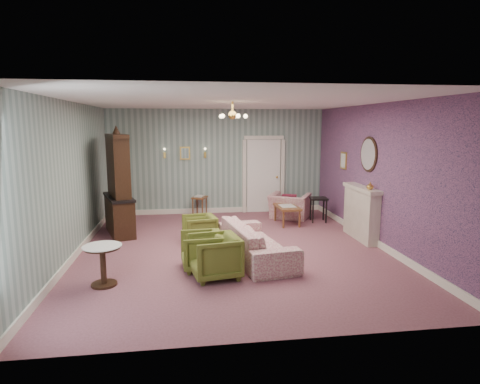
{
  "coord_description": "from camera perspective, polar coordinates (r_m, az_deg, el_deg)",
  "views": [
    {
      "loc": [
        -0.93,
        -7.71,
        2.47
      ],
      "look_at": [
        0.2,
        0.4,
        1.1
      ],
      "focal_mm": 30.14,
      "sensor_mm": 36.0,
      "label": 1
    }
  ],
  "objects": [
    {
      "name": "floor",
      "position": [
        8.15,
        -1.01,
        -8.15
      ],
      "size": [
        7.0,
        7.0,
        0.0
      ],
      "primitive_type": "plane",
      "color": "#8A505D",
      "rests_on": "ground"
    },
    {
      "name": "ceiling",
      "position": [
        7.78,
        -1.08,
        12.67
      ],
      "size": [
        7.0,
        7.0,
        0.0
      ],
      "primitive_type": "plane",
      "rotation": [
        3.14,
        0.0,
        0.0
      ],
      "color": "white",
      "rests_on": "ground"
    },
    {
      "name": "wall_back",
      "position": [
        11.3,
        -3.18,
        4.29
      ],
      "size": [
        6.0,
        0.0,
        6.0
      ],
      "primitive_type": "plane",
      "rotation": [
        1.57,
        0.0,
        0.0
      ],
      "color": "slate",
      "rests_on": "ground"
    },
    {
      "name": "wall_front",
      "position": [
        4.43,
        4.41,
        -3.81
      ],
      "size": [
        6.0,
        0.0,
        6.0
      ],
      "primitive_type": "plane",
      "rotation": [
        -1.57,
        0.0,
        0.0
      ],
      "color": "slate",
      "rests_on": "ground"
    },
    {
      "name": "wall_left",
      "position": [
        8.05,
        -22.77,
        1.48
      ],
      "size": [
        0.0,
        7.0,
        7.0
      ],
      "primitive_type": "plane",
      "rotation": [
        1.57,
        0.0,
        1.57
      ],
      "color": "slate",
      "rests_on": "ground"
    },
    {
      "name": "wall_right",
      "position": [
        8.71,
        18.95,
        2.26
      ],
      "size": [
        0.0,
        7.0,
        7.0
      ],
      "primitive_type": "plane",
      "rotation": [
        1.57,
        0.0,
        -1.57
      ],
      "color": "slate",
      "rests_on": "ground"
    },
    {
      "name": "wall_right_floral",
      "position": [
        8.71,
        18.87,
        2.26
      ],
      "size": [
        0.0,
        7.0,
        7.0
      ],
      "primitive_type": "plane",
      "rotation": [
        1.57,
        0.0,
        -1.57
      ],
      "color": "#AF5785",
      "rests_on": "ground"
    },
    {
      "name": "door",
      "position": [
        11.48,
        3.34,
        2.52
      ],
      "size": [
        1.12,
        0.12,
        2.16
      ],
      "primitive_type": null,
      "color": "white",
      "rests_on": "floor"
    },
    {
      "name": "olive_chair_a",
      "position": [
        6.64,
        -3.58,
        -8.8
      ],
      "size": [
        0.83,
        0.86,
        0.77
      ],
      "primitive_type": "imported",
      "rotation": [
        0.0,
        0.0,
        -1.39
      ],
      "color": "#5E6423",
      "rests_on": "floor"
    },
    {
      "name": "olive_chair_b",
      "position": [
        7.05,
        -5.41,
        -8.01
      ],
      "size": [
        0.69,
        0.73,
        0.71
      ],
      "primitive_type": "imported",
      "rotation": [
        0.0,
        0.0,
        -1.5
      ],
      "color": "#5E6423",
      "rests_on": "floor"
    },
    {
      "name": "olive_chair_c",
      "position": [
        8.52,
        -5.75,
        -5.1
      ],
      "size": [
        0.71,
        0.74,
        0.66
      ],
      "primitive_type": "imported",
      "rotation": [
        0.0,
        0.0,
        -1.39
      ],
      "color": "#5E6423",
      "rests_on": "floor"
    },
    {
      "name": "sofa_chintz",
      "position": [
        7.52,
        2.29,
        -6.17
      ],
      "size": [
        1.01,
        2.32,
        0.88
      ],
      "primitive_type": "imported",
      "rotation": [
        0.0,
        0.0,
        1.73
      ],
      "color": "#9B3E58",
      "rests_on": "floor"
    },
    {
      "name": "wingback_chair",
      "position": [
        10.82,
        7.03,
        -1.39
      ],
      "size": [
        1.2,
        1.06,
        0.88
      ],
      "primitive_type": "imported",
      "rotation": [
        0.0,
        0.0,
        2.63
      ],
      "color": "#9B3E58",
      "rests_on": "floor"
    },
    {
      "name": "dresser",
      "position": [
        9.49,
        -16.91,
        1.4
      ],
      "size": [
        0.92,
        1.53,
        2.41
      ],
      "primitive_type": null,
      "rotation": [
        0.0,
        0.0,
        0.31
      ],
      "color": "black",
      "rests_on": "floor"
    },
    {
      "name": "fireplace",
      "position": [
        9.15,
        16.76,
        -2.83
      ],
      "size": [
        0.3,
        1.4,
        1.16
      ],
      "primitive_type": null,
      "color": "beige",
      "rests_on": "floor"
    },
    {
      "name": "mantel_vase",
      "position": [
        8.67,
        17.93,
        0.84
      ],
      "size": [
        0.15,
        0.15,
        0.15
      ],
      "primitive_type": "imported",
      "color": "gold",
      "rests_on": "fireplace"
    },
    {
      "name": "oval_mirror",
      "position": [
        9.02,
        17.72,
        5.11
      ],
      "size": [
        0.04,
        0.76,
        0.84
      ],
      "primitive_type": null,
      "color": "white",
      "rests_on": "wall_right"
    },
    {
      "name": "framed_print",
      "position": [
        10.27,
        14.46,
        4.33
      ],
      "size": [
        0.04,
        0.34,
        0.42
      ],
      "primitive_type": null,
      "color": "gold",
      "rests_on": "wall_right"
    },
    {
      "name": "coffee_table",
      "position": [
        10.2,
        6.66,
        -3.24
      ],
      "size": [
        0.54,
        0.93,
        0.47
      ],
      "primitive_type": null,
      "rotation": [
        0.0,
        0.0,
        0.04
      ],
      "color": "brown",
      "rests_on": "floor"
    },
    {
      "name": "side_table_black",
      "position": [
        10.54,
        11.03,
        -2.48
      ],
      "size": [
        0.48,
        0.48,
        0.63
      ],
      "primitive_type": null,
      "rotation": [
        0.0,
        0.0,
        -0.14
      ],
      "color": "black",
      "rests_on": "floor"
    },
    {
      "name": "pedestal_table",
      "position": [
        6.67,
        -18.8,
        -9.81
      ],
      "size": [
        0.73,
        0.73,
        0.65
      ],
      "primitive_type": null,
      "rotation": [
        0.0,
        0.0,
        -0.28
      ],
      "color": "black",
      "rests_on": "floor"
    },
    {
      "name": "nesting_table",
      "position": [
        11.08,
        -5.73,
        -1.9
      ],
      "size": [
        0.48,
        0.54,
        0.58
      ],
      "primitive_type": null,
      "rotation": [
        0.0,
        0.0,
        -0.36
      ],
      "color": "brown",
      "rests_on": "floor"
    },
    {
      "name": "gilt_mirror_back",
      "position": [
        11.2,
        -7.79,
        5.46
      ],
      "size": [
        0.28,
        0.06,
        0.36
      ],
      "primitive_type": null,
      "color": "gold",
      "rests_on": "wall_back"
    },
    {
      "name": "sconce_left",
      "position": [
        11.19,
        -10.62,
        5.38
      ],
      "size": [
        0.16,
        0.12,
        0.3
      ],
      "primitive_type": null,
      "color": "gold",
      "rests_on": "wall_back"
    },
    {
      "name": "sconce_right",
      "position": [
        11.19,
        -4.96,
        5.51
      ],
      "size": [
        0.16,
        0.12,
        0.3
      ],
      "primitive_type": null,
      "color": "gold",
      "rests_on": "wall_back"
    },
    {
      "name": "chandelier",
      "position": [
        7.77,
        -1.07,
        10.68
      ],
      "size": [
        0.56,
        0.56,
        0.36
      ],
      "primitive_type": null,
      "color": "gold",
      "rests_on": "ceiling"
    },
    {
      "name": "burgundy_cushion",
      "position": [
        10.66,
        6.98,
        -1.34
      ],
      "size": [
        0.41,
        0.28,
        0.39
      ],
      "primitive_type": "cube",
      "rotation": [
        0.17,
        0.0,
        -0.35
      ],
      "color": "maroon",
      "rests_on": "wingback_chair"
    }
  ]
}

